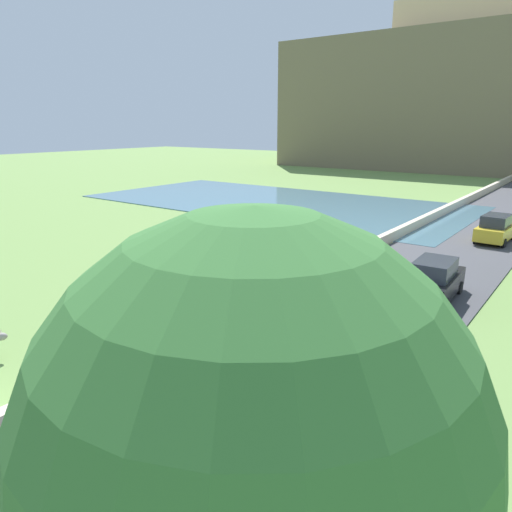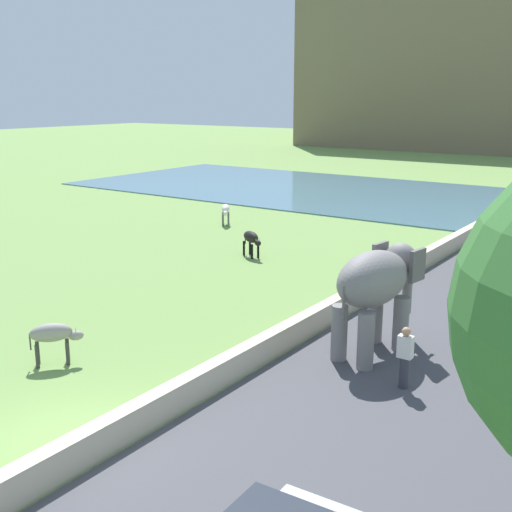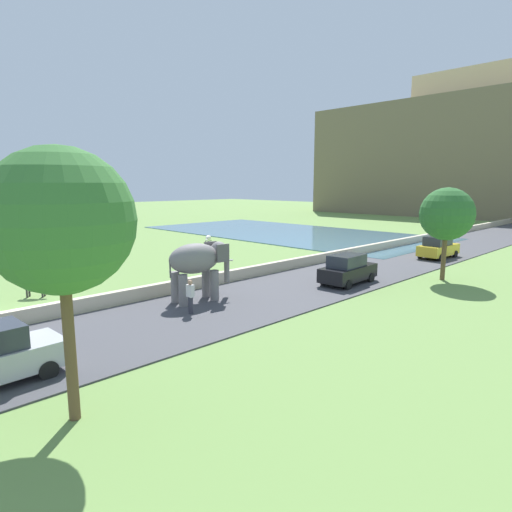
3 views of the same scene
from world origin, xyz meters
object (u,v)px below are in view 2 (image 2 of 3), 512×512
object	(u,v)px
elephant	(377,284)
cow_white	(226,210)
cow_grey	(53,335)
person_beside_elephant	(405,357)
cow_black	(252,239)

from	to	relation	value
elephant	cow_white	size ratio (longest dim) A/B	2.72
elephant	cow_grey	size ratio (longest dim) A/B	2.75
person_beside_elephant	cow_grey	world-z (taller)	person_beside_elephant
cow_white	cow_grey	size ratio (longest dim) A/B	1.01
elephant	person_beside_elephant	xyz separation A→B (m)	(1.54, -1.65, -1.16)
person_beside_elephant	cow_white	size ratio (longest dim) A/B	1.25
elephant	cow_grey	bearing A→B (deg)	-140.35
cow_black	person_beside_elephant	bearing A→B (deg)	-38.86
cow_grey	cow_white	bearing A→B (deg)	114.02
cow_black	cow_white	bearing A→B (deg)	136.74
elephant	cow_black	xyz separation A→B (m)	(-9.18, 6.99, -1.20)
cow_black	cow_grey	world-z (taller)	same
elephant	person_beside_elephant	size ratio (longest dim) A/B	2.18
elephant	cow_white	world-z (taller)	elephant
cow_white	cow_black	distance (m)	7.36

